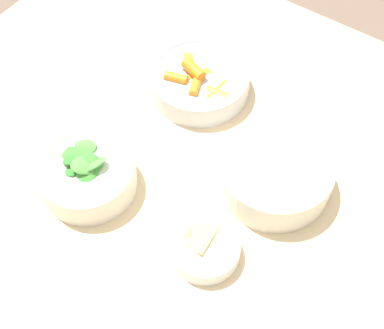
{
  "coord_description": "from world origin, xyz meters",
  "views": [
    {
      "loc": [
        0.29,
        -0.43,
        1.58
      ],
      "look_at": [
        -0.01,
        0.0,
        0.81
      ],
      "focal_mm": 50.0,
      "sensor_mm": 36.0,
      "label": 1
    }
  ],
  "objects_px": {
    "bowl_greens": "(87,174)",
    "bowl_carrots": "(200,81)",
    "bowl_beans_hotdog": "(275,174)",
    "bowl_cookies": "(205,248)"
  },
  "relations": [
    {
      "from": "bowl_cookies",
      "to": "bowl_carrots",
      "type": "bearing_deg",
      "value": 125.75
    },
    {
      "from": "bowl_greens",
      "to": "bowl_beans_hotdog",
      "type": "xyz_separation_m",
      "value": [
        0.27,
        0.19,
        -0.0
      ]
    },
    {
      "from": "bowl_carrots",
      "to": "bowl_beans_hotdog",
      "type": "bearing_deg",
      "value": -25.2
    },
    {
      "from": "bowl_greens",
      "to": "bowl_carrots",
      "type": "bearing_deg",
      "value": 83.36
    },
    {
      "from": "bowl_carrots",
      "to": "bowl_greens",
      "type": "height_order",
      "value": "bowl_greens"
    },
    {
      "from": "bowl_carrots",
      "to": "bowl_greens",
      "type": "xyz_separation_m",
      "value": [
        -0.03,
        -0.3,
        0.01
      ]
    },
    {
      "from": "bowl_beans_hotdog",
      "to": "bowl_cookies",
      "type": "height_order",
      "value": "bowl_beans_hotdog"
    },
    {
      "from": "bowl_carrots",
      "to": "bowl_greens",
      "type": "relative_size",
      "value": 1.16
    },
    {
      "from": "bowl_greens",
      "to": "bowl_beans_hotdog",
      "type": "height_order",
      "value": "bowl_greens"
    },
    {
      "from": "bowl_carrots",
      "to": "bowl_beans_hotdog",
      "type": "xyz_separation_m",
      "value": [
        0.23,
        -0.11,
        0.0
      ]
    }
  ]
}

